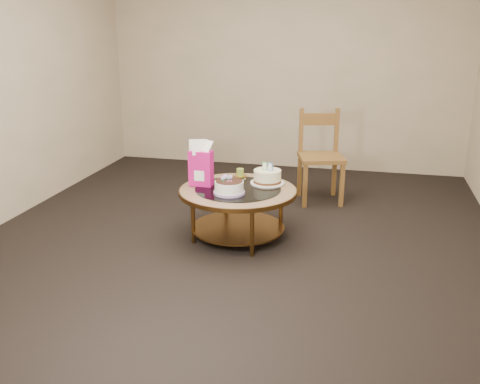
% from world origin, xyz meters
% --- Properties ---
extents(ground, '(5.00, 5.00, 0.00)m').
position_xyz_m(ground, '(0.00, 0.00, 0.00)').
color(ground, black).
rests_on(ground, ground).
extents(room_walls, '(4.52, 5.02, 2.61)m').
position_xyz_m(room_walls, '(0.00, 0.00, 1.54)').
color(room_walls, '#BCA68E').
rests_on(room_walls, ground).
extents(coffee_table, '(1.02, 1.02, 0.46)m').
position_xyz_m(coffee_table, '(0.00, -0.00, 0.38)').
color(coffee_table, brown).
rests_on(coffee_table, ground).
extents(decorated_cake, '(0.26, 0.26, 0.15)m').
position_xyz_m(decorated_cake, '(-0.04, -0.15, 0.51)').
color(decorated_cake, '#A288C0').
rests_on(decorated_cake, coffee_table).
extents(cream_cake, '(0.30, 0.30, 0.19)m').
position_xyz_m(cream_cake, '(0.22, 0.20, 0.52)').
color(cream_cake, white).
rests_on(cream_cake, coffee_table).
extents(gift_bag, '(0.20, 0.15, 0.40)m').
position_xyz_m(gift_bag, '(-0.33, 0.02, 0.66)').
color(gift_bag, '#D01383').
rests_on(gift_bag, coffee_table).
extents(pillar_candle, '(0.13, 0.13, 0.10)m').
position_xyz_m(pillar_candle, '(-0.05, 0.31, 0.49)').
color(pillar_candle, '#CFBB55').
rests_on(pillar_candle, coffee_table).
extents(dining_chair, '(0.55, 0.55, 0.96)m').
position_xyz_m(dining_chair, '(0.59, 1.22, 0.49)').
color(dining_chair, brown).
rests_on(dining_chair, ground).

